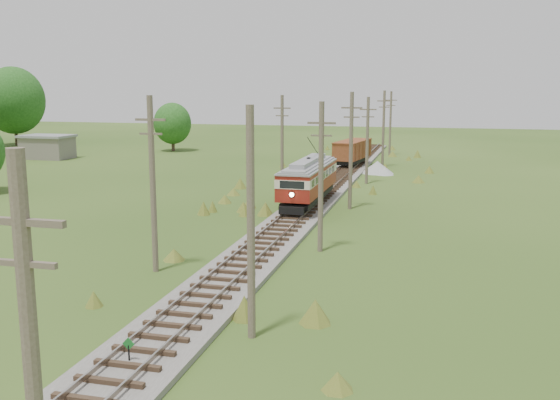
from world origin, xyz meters
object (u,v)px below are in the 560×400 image
(streetcar, at_px, (308,178))
(gondola, at_px, (352,151))
(gravel_pile, at_px, (378,168))
(switch_marker, at_px, (129,350))

(streetcar, distance_m, gondola, 25.22)
(gondola, xyz_separation_m, gravel_pile, (3.45, -4.18, -1.35))
(gondola, bearing_deg, gravel_pile, -42.00)
(gravel_pile, bearing_deg, streetcar, -99.32)
(switch_marker, height_order, gondola, gondola)
(gravel_pile, bearing_deg, gondola, 129.51)
(streetcar, bearing_deg, gravel_pile, 81.21)
(gondola, height_order, gravel_pile, gondola)
(streetcar, relative_size, gravel_pile, 2.85)
(streetcar, bearing_deg, gondola, 90.53)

